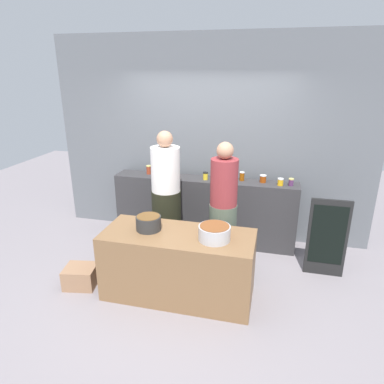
% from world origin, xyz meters
% --- Properties ---
extents(ground, '(12.00, 12.00, 0.00)m').
position_xyz_m(ground, '(0.00, 0.00, 0.00)').
color(ground, gray).
extents(storefront_wall, '(4.80, 0.12, 3.00)m').
position_xyz_m(storefront_wall, '(0.00, 1.45, 1.50)').
color(storefront_wall, slate).
rests_on(storefront_wall, ground).
extents(display_shelf, '(2.70, 0.36, 0.99)m').
position_xyz_m(display_shelf, '(0.00, 1.10, 0.50)').
color(display_shelf, '#323133').
rests_on(display_shelf, ground).
extents(prep_table, '(1.70, 0.70, 0.78)m').
position_xyz_m(prep_table, '(0.00, -0.30, 0.39)').
color(prep_table, brown).
rests_on(prep_table, ground).
extents(preserve_jar_0, '(0.07, 0.07, 0.13)m').
position_xyz_m(preserve_jar_0, '(-0.88, 1.14, 1.06)').
color(preserve_jar_0, '#95351F').
rests_on(preserve_jar_0, display_shelf).
extents(preserve_jar_1, '(0.08, 0.08, 0.11)m').
position_xyz_m(preserve_jar_1, '(-0.44, 1.09, 1.05)').
color(preserve_jar_1, '#D26217').
rests_on(preserve_jar_1, display_shelf).
extents(preserve_jar_2, '(0.07, 0.07, 0.11)m').
position_xyz_m(preserve_jar_2, '(0.02, 1.07, 1.05)').
color(preserve_jar_2, gold).
rests_on(preserve_jar_2, display_shelf).
extents(preserve_jar_3, '(0.09, 0.09, 0.12)m').
position_xyz_m(preserve_jar_3, '(0.19, 1.09, 1.05)').
color(preserve_jar_3, '#649728').
rests_on(preserve_jar_3, display_shelf).
extents(preserve_jar_4, '(0.08, 0.08, 0.12)m').
position_xyz_m(preserve_jar_4, '(0.31, 1.12, 1.06)').
color(preserve_jar_4, orange).
rests_on(preserve_jar_4, display_shelf).
extents(preserve_jar_5, '(0.07, 0.07, 0.13)m').
position_xyz_m(preserve_jar_5, '(0.54, 1.15, 1.06)').
color(preserve_jar_5, '#8A410A').
rests_on(preserve_jar_5, display_shelf).
extents(preserve_jar_6, '(0.09, 0.09, 0.11)m').
position_xyz_m(preserve_jar_6, '(0.83, 1.14, 1.05)').
color(preserve_jar_6, '#92390D').
rests_on(preserve_jar_6, display_shelf).
extents(preserve_jar_7, '(0.08, 0.08, 0.10)m').
position_xyz_m(preserve_jar_7, '(1.08, 1.06, 1.04)').
color(preserve_jar_7, gold).
rests_on(preserve_jar_7, display_shelf).
extents(preserve_jar_8, '(0.07, 0.07, 0.10)m').
position_xyz_m(preserve_jar_8, '(1.22, 1.08, 1.05)').
color(preserve_jar_8, '#552D58').
rests_on(preserve_jar_8, display_shelf).
extents(cooking_pot_left, '(0.28, 0.28, 0.17)m').
position_xyz_m(cooking_pot_left, '(-0.35, -0.27, 0.87)').
color(cooking_pot_left, '#2D2D2D').
rests_on(cooking_pot_left, prep_table).
extents(cooking_pot_center, '(0.34, 0.34, 0.16)m').
position_xyz_m(cooking_pot_center, '(0.42, -0.34, 0.86)').
color(cooking_pot_center, '#B7B7BC').
rests_on(cooking_pot_center, prep_table).
extents(cook_with_tongs, '(0.40, 0.40, 1.77)m').
position_xyz_m(cook_with_tongs, '(-0.41, 0.55, 0.80)').
color(cook_with_tongs, black).
rests_on(cook_with_tongs, ground).
extents(cook_in_cap, '(0.34, 0.34, 1.71)m').
position_xyz_m(cook_in_cap, '(0.41, 0.30, 0.78)').
color(cook_in_cap, '#4B5748').
rests_on(cook_in_cap, ground).
extents(bread_crate, '(0.42, 0.38, 0.25)m').
position_xyz_m(bread_crate, '(-1.20, -0.43, 0.13)').
color(bread_crate, '#966D4F').
rests_on(bread_crate, ground).
extents(chalkboard_sign, '(0.48, 0.05, 1.03)m').
position_xyz_m(chalkboard_sign, '(1.69, 0.55, 0.52)').
color(chalkboard_sign, black).
rests_on(chalkboard_sign, ground).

